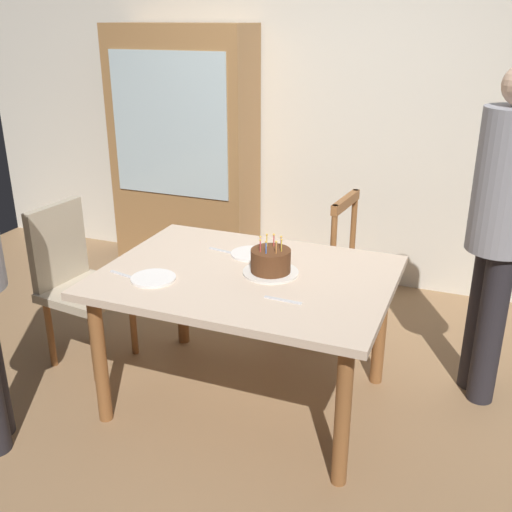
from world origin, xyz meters
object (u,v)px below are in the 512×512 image
birthday_cake (271,262)px  plate_near_celebrant (153,278)px  person_guest (502,221)px  chair_upholstered (75,276)px  dining_table (247,289)px  plate_far_side (251,254)px  china_cabinet (185,153)px  chair_spindle_back (316,268)px

birthday_cake → plate_near_celebrant: size_ratio=1.27×
birthday_cake → person_guest: 1.16m
plate_near_celebrant → chair_upholstered: 0.80m
chair_upholstered → person_guest: bearing=12.1°
plate_near_celebrant → dining_table: bearing=31.1°
birthday_cake → plate_near_celebrant: (-0.51, -0.28, -0.05)m
plate_near_celebrant → person_guest: size_ratio=0.13×
plate_far_side → dining_table: bearing=-73.2°
plate_near_celebrant → china_cabinet: (-0.77, 1.80, 0.20)m
chair_spindle_back → birthday_cake: bearing=-91.0°
plate_near_celebrant → chair_spindle_back: size_ratio=0.23×
chair_spindle_back → plate_far_side: bearing=-108.0°
dining_table → person_guest: 1.31m
birthday_cake → plate_far_side: 0.27m
china_cabinet → birthday_cake: bearing=-49.9°
plate_near_celebrant → chair_spindle_back: (0.52, 1.08, -0.30)m
chair_spindle_back → chair_upholstered: (-1.23, -0.80, 0.07)m
plate_far_side → person_guest: (1.22, 0.29, 0.25)m
dining_table → china_cabinet: bearing=126.8°
dining_table → plate_far_side: 0.27m
birthday_cake → chair_spindle_back: chair_spindle_back is taller
plate_far_side → chair_upholstered: (-1.03, -0.19, -0.22)m
birthday_cake → chair_upholstered: chair_upholstered is taller
plate_near_celebrant → plate_far_side: (0.32, 0.48, 0.00)m
china_cabinet → plate_far_side: bearing=-50.4°
plate_far_side → china_cabinet: bearing=129.6°
chair_upholstered → person_guest: size_ratio=0.54×
plate_near_celebrant → plate_far_side: size_ratio=1.00×
plate_near_celebrant → chair_upholstered: size_ratio=0.23×
birthday_cake → chair_spindle_back: size_ratio=0.29×
dining_table → birthday_cake: bearing=20.8°
dining_table → chair_spindle_back: (0.13, 0.85, -0.20)m
chair_spindle_back → china_cabinet: 1.55m
person_guest → dining_table: bearing=-155.2°
chair_upholstered → chair_spindle_back: bearing=32.9°
birthday_cake → china_cabinet: (-1.28, 1.52, 0.14)m
birthday_cake → person_guest: person_guest is taller
plate_near_celebrant → birthday_cake: bearing=29.0°
dining_table → birthday_cake: size_ratio=5.13×
birthday_cake → china_cabinet: china_cabinet is taller
chair_upholstered → china_cabinet: size_ratio=0.50×
dining_table → plate_near_celebrant: (-0.39, -0.24, 0.10)m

